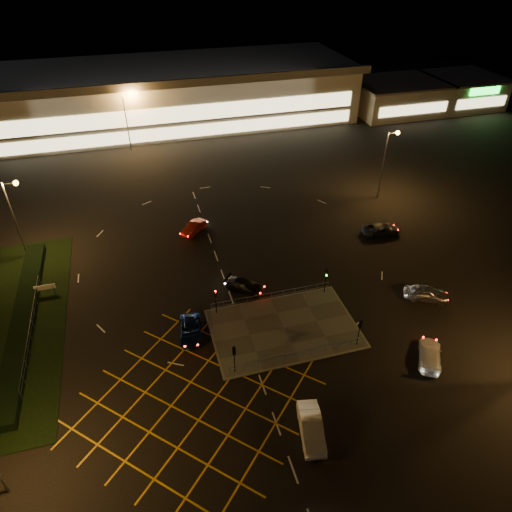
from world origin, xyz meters
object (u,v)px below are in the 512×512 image
object	(u,v)px
signal_ne	(326,276)
car_far_dkgrey	(245,285)
car_left_blue	(190,330)
car_right_silver	(427,293)
signal_se	(360,327)
signal_nw	(215,296)
car_circ_red	(194,228)
car_queue_white	(311,428)
signal_sw	(234,354)
car_approach_white	(430,355)
car_east_grey	(381,229)

from	to	relation	value
signal_ne	car_far_dkgrey	bearing A→B (deg)	160.85
car_left_blue	car_right_silver	distance (m)	25.20
signal_se	car_far_dkgrey	xyz separation A→B (m)	(-8.24, 10.85, -1.73)
signal_nw	signal_ne	distance (m)	12.00
car_right_silver	car_circ_red	size ratio (longest dim) A/B	1.13
signal_ne	car_queue_white	distance (m)	17.42
signal_se	car_circ_red	world-z (taller)	signal_se
signal_sw	car_far_dkgrey	size ratio (longest dim) A/B	0.72
car_circ_red	car_approach_white	size ratio (longest dim) A/B	0.87
car_east_grey	car_approach_white	distance (m)	21.32
signal_se	car_approach_white	distance (m)	6.81
car_right_silver	car_approach_white	xyz separation A→B (m)	(-4.48, -7.59, -0.11)
car_east_grey	car_approach_white	bearing A→B (deg)	167.17
signal_sw	car_far_dkgrey	bearing A→B (deg)	-109.14
car_queue_white	car_approach_white	bearing A→B (deg)	28.48
signal_sw	signal_se	world-z (taller)	same
signal_se	car_east_grey	bearing A→B (deg)	-124.40
signal_se	signal_ne	size ratio (longest dim) A/B	1.00
car_left_blue	car_approach_white	distance (m)	22.61
car_right_silver	signal_nw	bearing A→B (deg)	107.52
car_east_grey	car_far_dkgrey	bearing A→B (deg)	110.71
signal_se	car_far_dkgrey	distance (m)	13.73
signal_sw	car_far_dkgrey	world-z (taller)	signal_sw
car_approach_white	car_far_dkgrey	bearing A→B (deg)	-13.65
car_left_blue	signal_ne	bearing A→B (deg)	15.38
car_queue_white	car_circ_red	world-z (taller)	car_queue_white
signal_sw	car_queue_white	size ratio (longest dim) A/B	0.66
signal_nw	car_left_blue	distance (m)	4.21
car_left_blue	signal_se	bearing A→B (deg)	-13.99
car_circ_red	car_left_blue	bearing A→B (deg)	-54.85
car_east_grey	signal_se	bearing A→B (deg)	149.15
signal_sw	car_queue_white	distance (m)	8.87
signal_sw	car_right_silver	size ratio (longest dim) A/B	0.68
signal_se	car_left_blue	xyz separation A→B (m)	(-15.06, 5.67, -1.73)
car_approach_white	car_right_silver	bearing A→B (deg)	-88.23
car_far_dkgrey	car_approach_white	xyz separation A→B (m)	(13.85, -14.32, 0.04)
car_right_silver	signal_sw	bearing A→B (deg)	128.01
car_left_blue	car_east_grey	xyz separation A→B (m)	(26.68, 11.30, 0.05)
signal_sw	car_left_blue	world-z (taller)	signal_sw
car_right_silver	car_circ_red	bearing A→B (deg)	74.97
signal_ne	car_far_dkgrey	size ratio (longest dim) A/B	0.72
signal_ne	car_left_blue	xyz separation A→B (m)	(-15.06, -2.31, -1.73)
car_far_dkgrey	car_east_grey	bearing A→B (deg)	-33.79
car_far_dkgrey	car_approach_white	bearing A→B (deg)	-96.91
signal_se	signal_ne	distance (m)	7.99
signal_ne	signal_nw	bearing A→B (deg)	180.00
signal_nw	car_east_grey	bearing A→B (deg)	20.84
car_east_grey	signal_ne	bearing A→B (deg)	131.27
signal_se	signal_nw	distance (m)	14.41
car_left_blue	car_approach_white	world-z (taller)	car_approach_white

